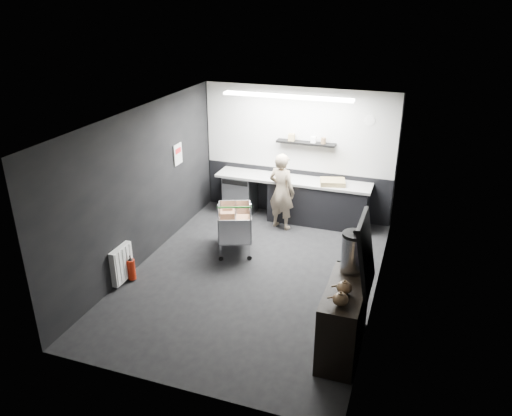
% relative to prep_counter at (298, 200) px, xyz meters
% --- Properties ---
extents(floor, '(5.50, 5.50, 0.00)m').
position_rel_prep_counter_xyz_m(floor, '(-0.14, -2.42, -0.46)').
color(floor, black).
rests_on(floor, ground).
extents(ceiling, '(5.50, 5.50, 0.00)m').
position_rel_prep_counter_xyz_m(ceiling, '(-0.14, -2.42, 2.24)').
color(ceiling, silver).
rests_on(ceiling, wall_back).
extents(wall_back, '(5.50, 0.00, 5.50)m').
position_rel_prep_counter_xyz_m(wall_back, '(-0.14, 0.33, 0.89)').
color(wall_back, black).
rests_on(wall_back, floor).
extents(wall_front, '(5.50, 0.00, 5.50)m').
position_rel_prep_counter_xyz_m(wall_front, '(-0.14, -5.17, 0.89)').
color(wall_front, black).
rests_on(wall_front, floor).
extents(wall_left, '(0.00, 5.50, 5.50)m').
position_rel_prep_counter_xyz_m(wall_left, '(-2.14, -2.42, 0.89)').
color(wall_left, black).
rests_on(wall_left, floor).
extents(wall_right, '(0.00, 5.50, 5.50)m').
position_rel_prep_counter_xyz_m(wall_right, '(1.86, -2.42, 0.89)').
color(wall_right, black).
rests_on(wall_right, floor).
extents(kitchen_wall_panel, '(3.95, 0.02, 1.70)m').
position_rel_prep_counter_xyz_m(kitchen_wall_panel, '(-0.14, 0.31, 1.39)').
color(kitchen_wall_panel, silver).
rests_on(kitchen_wall_panel, wall_back).
extents(dado_panel, '(3.95, 0.02, 1.00)m').
position_rel_prep_counter_xyz_m(dado_panel, '(-0.14, 0.31, 0.04)').
color(dado_panel, black).
rests_on(dado_panel, wall_back).
extents(floating_shelf, '(1.20, 0.22, 0.04)m').
position_rel_prep_counter_xyz_m(floating_shelf, '(0.06, 0.20, 1.16)').
color(floating_shelf, black).
rests_on(floating_shelf, wall_back).
extents(wall_clock, '(0.20, 0.03, 0.20)m').
position_rel_prep_counter_xyz_m(wall_clock, '(1.26, 0.30, 1.69)').
color(wall_clock, white).
rests_on(wall_clock, wall_back).
extents(poster, '(0.02, 0.30, 0.40)m').
position_rel_prep_counter_xyz_m(poster, '(-2.12, -1.12, 1.09)').
color(poster, silver).
rests_on(poster, wall_left).
extents(poster_red_band, '(0.02, 0.22, 0.10)m').
position_rel_prep_counter_xyz_m(poster_red_band, '(-2.11, -1.12, 1.16)').
color(poster_red_band, red).
rests_on(poster_red_band, poster).
extents(radiator, '(0.10, 0.50, 0.60)m').
position_rel_prep_counter_xyz_m(radiator, '(-2.08, -3.32, -0.11)').
color(radiator, white).
rests_on(radiator, wall_left).
extents(ceiling_strip, '(2.40, 0.20, 0.04)m').
position_rel_prep_counter_xyz_m(ceiling_strip, '(-0.14, -0.57, 2.21)').
color(ceiling_strip, white).
rests_on(ceiling_strip, ceiling).
extents(prep_counter, '(3.20, 0.61, 0.90)m').
position_rel_prep_counter_xyz_m(prep_counter, '(0.00, 0.00, 0.00)').
color(prep_counter, black).
rests_on(prep_counter, floor).
extents(person, '(0.65, 0.52, 1.56)m').
position_rel_prep_counter_xyz_m(person, '(-0.23, -0.45, 0.32)').
color(person, beige).
rests_on(person, floor).
extents(shopping_cart, '(0.92, 1.19, 1.08)m').
position_rel_prep_counter_xyz_m(shopping_cart, '(-0.77, -1.64, 0.06)').
color(shopping_cart, silver).
rests_on(shopping_cart, floor).
extents(sideboard, '(0.55, 1.29, 1.93)m').
position_rel_prep_counter_xyz_m(sideboard, '(1.61, -3.75, 0.15)').
color(sideboard, black).
rests_on(sideboard, floor).
extents(fire_extinguisher, '(0.13, 0.13, 0.44)m').
position_rel_prep_counter_xyz_m(fire_extinguisher, '(-1.99, -3.20, -0.24)').
color(fire_extinguisher, '#AF200B').
rests_on(fire_extinguisher, floor).
extents(cardboard_box, '(0.56, 0.47, 0.10)m').
position_rel_prep_counter_xyz_m(cardboard_box, '(0.69, -0.05, 0.49)').
color(cardboard_box, '#988351').
rests_on(cardboard_box, prep_counter).
extents(pink_tub, '(0.18, 0.18, 0.18)m').
position_rel_prep_counter_xyz_m(pink_tub, '(-0.38, 0.00, 0.53)').
color(pink_tub, beige).
rests_on(pink_tub, prep_counter).
extents(white_container, '(0.19, 0.15, 0.17)m').
position_rel_prep_counter_xyz_m(white_container, '(-0.32, -0.05, 0.53)').
color(white_container, white).
rests_on(white_container, prep_counter).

